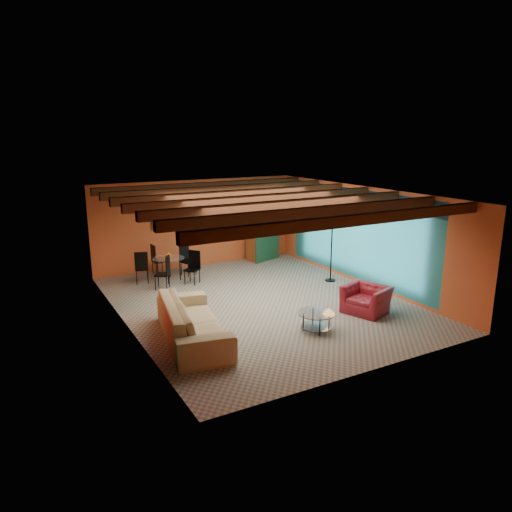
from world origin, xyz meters
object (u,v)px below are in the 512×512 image
armchair (366,299)px  armoire (263,231)px  sofa (193,321)px  coffee_table (316,321)px  floor_lamp (331,250)px  potted_plant (263,195)px  vase (168,246)px  dining_table (169,265)px

armchair → armoire: size_ratio=0.52×
sofa → coffee_table: 2.60m
armchair → floor_lamp: bearing=141.8°
armchair → coffee_table: 1.68m
armchair → coffee_table: bearing=-99.0°
coffee_table → potted_plant: size_ratio=1.72×
sofa → coffee_table: sofa is taller
vase → potted_plant: bearing=13.3°
sofa → floor_lamp: 5.28m
dining_table → floor_lamp: bearing=-29.1°
armoire → sofa: bearing=-151.1°
dining_table → armoire: armoire is taller
dining_table → floor_lamp: floor_lamp is taller
sofa → armoire: bearing=-31.4°
coffee_table → vase: bearing=107.6°
sofa → vase: bearing=-1.8°
sofa → armchair: sofa is taller
sofa → potted_plant: 6.88m
coffee_table → vase: size_ratio=4.54×
vase → armchair: bearing=-55.2°
potted_plant → floor_lamp: bearing=-81.7°
dining_table → armoire: size_ratio=0.94×
sofa → vase: (0.90, 4.12, 0.61)m
potted_plant → vase: potted_plant is taller
armchair → armoire: 5.50m
coffee_table → floor_lamp: floor_lamp is taller
dining_table → potted_plant: (3.55, 0.84, 1.66)m
vase → sofa: bearing=-102.4°
sofa → dining_table: dining_table is taller
vase → dining_table: bearing=0.0°
armchair → floor_lamp: (0.80, 2.39, 0.59)m
sofa → dining_table: bearing=-1.8°
armoire → potted_plant: potted_plant is taller
armchair → floor_lamp: floor_lamp is taller
coffee_table → floor_lamp: size_ratio=0.43×
sofa → potted_plant: bearing=-31.4°
potted_plant → dining_table: bearing=-166.7°
coffee_table → vase: vase is taller
vase → armoire: bearing=13.3°
armchair → floor_lamp: 2.59m
armoire → vase: bearing=174.2°
dining_table → floor_lamp: size_ratio=0.98×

